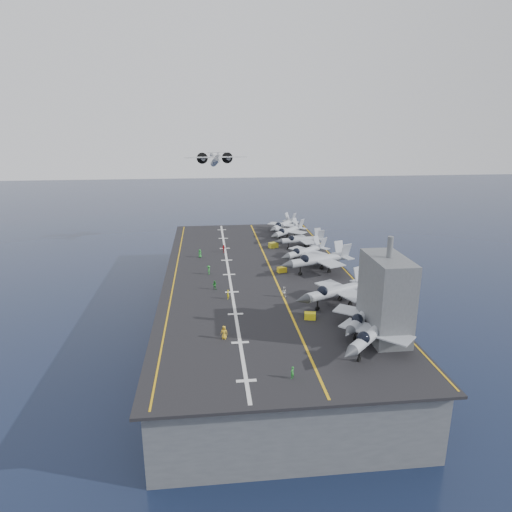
{
  "coord_description": "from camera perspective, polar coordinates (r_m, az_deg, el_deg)",
  "views": [
    {
      "loc": [
        -10.12,
        -88.53,
        40.78
      ],
      "look_at": [
        0.0,
        4.0,
        13.0
      ],
      "focal_mm": 32.0,
      "sensor_mm": 36.0,
      "label": 1
    }
  ],
  "objects": [
    {
      "name": "fighter_jet_5",
      "position": [
        102.54,
        6.2,
        0.66
      ],
      "size": [
        16.32,
        15.33,
        4.72
      ],
      "primitive_type": null,
      "color": "#949DA3",
      "rests_on": "flight_deck"
    },
    {
      "name": "crew_3",
      "position": [
        93.95,
        -5.94,
        -1.75
      ],
      "size": [
        0.95,
        1.24,
        1.85
      ],
      "primitive_type": "imported",
      "color": "#217B28",
      "rests_on": "flight_deck"
    },
    {
      "name": "ground",
      "position": [
        98.0,
        0.26,
        -7.97
      ],
      "size": [
        500.0,
        500.0,
        0.0
      ],
      "primitive_type": "plane",
      "color": "#142135",
      "rests_on": "ground"
    },
    {
      "name": "fighter_jet_4",
      "position": [
        95.21,
        7.89,
        -0.36
      ],
      "size": [
        19.09,
        15.92,
        5.66
      ],
      "primitive_type": null,
      "color": "#989FA7",
      "rests_on": "flight_deck"
    },
    {
      "name": "crew_7",
      "position": [
        81.83,
        3.49,
        -4.49
      ],
      "size": [
        1.31,
        1.04,
        1.92
      ],
      "primitive_type": "imported",
      "color": "silver",
      "rests_on": "flight_deck"
    },
    {
      "name": "island_superstructure",
      "position": [
        67.68,
        15.99,
        -3.82
      ],
      "size": [
        5.0,
        10.0,
        15.0
      ],
      "primitive_type": null,
      "color": "#56595E",
      "rests_on": "flight_deck"
    },
    {
      "name": "landing_centerline",
      "position": [
        93.69,
        -3.39,
        -2.32
      ],
      "size": [
        0.5,
        90.0,
        0.02
      ],
      "primitive_type": "cube",
      "color": "silver",
      "rests_on": "flight_deck"
    },
    {
      "name": "hull",
      "position": [
        96.03,
        0.26,
        -5.26
      ],
      "size": [
        36.0,
        90.0,
        10.0
      ],
      "primitive_type": "cube",
      "color": "#56595E",
      "rests_on": "ground"
    },
    {
      "name": "crew_2",
      "position": [
        85.69,
        -5.21,
        -3.62
      ],
      "size": [
        1.2,
        1.03,
        1.7
      ],
      "primitive_type": "imported",
      "color": "#237F2C",
      "rests_on": "flight_deck"
    },
    {
      "name": "tow_cart_c",
      "position": [
        113.19,
        2.19,
        1.38
      ],
      "size": [
        2.54,
        2.16,
        1.29
      ],
      "primitive_type": null,
      "color": "gold",
      "rests_on": "flight_deck"
    },
    {
      "name": "crew_0",
      "position": [
        66.82,
        -4.02,
        -9.5
      ],
      "size": [
        1.38,
        1.11,
        2.01
      ],
      "primitive_type": "imported",
      "color": "gold",
      "rests_on": "flight_deck"
    },
    {
      "name": "tow_cart_a",
      "position": [
        73.59,
        6.77,
        -7.44
      ],
      "size": [
        1.99,
        1.52,
        1.07
      ],
      "primitive_type": null,
      "color": "yellow",
      "rests_on": "flight_deck"
    },
    {
      "name": "fighter_jet_0",
      "position": [
        65.18,
        14.5,
        -9.18
      ],
      "size": [
        17.63,
        17.69,
        5.2
      ],
      "primitive_type": null,
      "color": "gray",
      "rests_on": "flight_deck"
    },
    {
      "name": "crew_6",
      "position": [
        57.63,
        4.56,
        -14.32
      ],
      "size": [
        1.13,
        1.15,
        1.62
      ],
      "primitive_type": "imported",
      "color": "#238B2C",
      "rests_on": "flight_deck"
    },
    {
      "name": "tow_cart_b",
      "position": [
        94.99,
        3.26,
        -1.71
      ],
      "size": [
        2.08,
        1.64,
        1.1
      ],
      "primitive_type": null,
      "color": "gold",
      "rests_on": "flight_deck"
    },
    {
      "name": "crew_1",
      "position": [
        80.94,
        -3.53,
        -4.82
      ],
      "size": [
        0.84,
        1.11,
        1.68
      ],
      "primitive_type": "imported",
      "color": "#D3BE0C",
      "rests_on": "flight_deck"
    },
    {
      "name": "fighter_jet_6",
      "position": [
        113.08,
        5.77,
        2.11
      ],
      "size": [
        14.16,
        10.76,
        4.45
      ],
      "primitive_type": null,
      "color": "#9EA6B0",
      "rests_on": "flight_deck"
    },
    {
      "name": "fighter_jet_2",
      "position": [
        78.78,
        10.25,
        -4.19
      ],
      "size": [
        18.88,
        16.33,
        5.52
      ],
      "primitive_type": null,
      "color": "#8D969C",
      "rests_on": "flight_deck"
    },
    {
      "name": "crew_4",
      "position": [
        109.34,
        -4.07,
        0.94
      ],
      "size": [
        1.25,
        1.0,
        1.82
      ],
      "primitive_type": "imported",
      "color": "red",
      "rests_on": "flight_deck"
    },
    {
      "name": "transport_plane",
      "position": [
        152.85,
        -5.05,
        11.76
      ],
      "size": [
        21.78,
        16.07,
        4.81
      ],
      "primitive_type": null,
      "color": "silver"
    },
    {
      "name": "deck_edge_stbd",
      "position": [
        97.87,
        11.09,
        -1.78
      ],
      "size": [
        0.25,
        90.0,
        0.02
      ],
      "primitive_type": "cube",
      "color": "gold",
      "rests_on": "flight_deck"
    },
    {
      "name": "fighter_jet_7",
      "position": [
        121.01,
        4.03,
        3.19
      ],
      "size": [
        16.03,
        16.16,
        4.74
      ],
      "primitive_type": null,
      "color": "#99A1AA",
      "rests_on": "flight_deck"
    },
    {
      "name": "fighter_jet_8",
      "position": [
        128.14,
        3.39,
        3.97
      ],
      "size": [
        15.35,
        16.47,
        4.76
      ],
      "primitive_type": null,
      "color": "#9EA7AE",
      "rests_on": "flight_deck"
    },
    {
      "name": "crew_5",
      "position": [
        105.78,
        -7.02,
        0.33
      ],
      "size": [
        1.34,
        1.15,
        1.88
      ],
      "primitive_type": "imported",
      "color": "#268C33",
      "rests_on": "flight_deck"
    },
    {
      "name": "flight_deck",
      "position": [
        94.21,
        0.26,
        -2.32
      ],
      "size": [
        38.0,
        92.0,
        0.4
      ],
      "primitive_type": "cube",
      "color": "black",
      "rests_on": "hull"
    },
    {
      "name": "deck_edge_port",
      "position": [
        93.85,
        -10.11,
        -2.53
      ],
      "size": [
        0.25,
        90.0,
        0.02
      ],
      "primitive_type": "cube",
      "color": "gold",
      "rests_on": "flight_deck"
    },
    {
      "name": "foul_line",
      "position": [
        94.51,
        2.07,
        -2.13
      ],
      "size": [
        0.35,
        90.0,
        0.02
      ],
      "primitive_type": "cube",
      "color": "gold",
      "rests_on": "flight_deck"
    },
    {
      "name": "fighter_jet_1",
      "position": [
        70.77,
        13.36,
        -7.09
      ],
      "size": [
        16.13,
        17.09,
        4.94
      ],
      "primitive_type": null,
      "color": "#9AA1AA",
      "rests_on": "flight_deck"
    }
  ]
}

